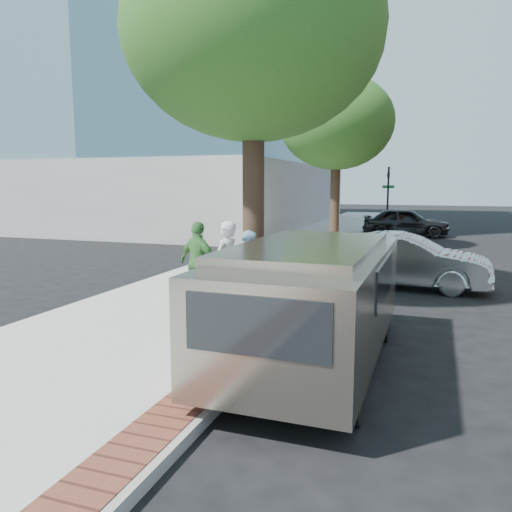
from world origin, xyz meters
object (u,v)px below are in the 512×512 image
at_px(van, 316,296).
at_px(bg_car, 406,222).
at_px(person_officer, 250,266).
at_px(person_gray, 226,266).
at_px(parking_meter, 273,267).
at_px(person_green, 199,262).
at_px(sedan_silver, 404,261).

bearing_deg(van, bg_car, 89.54).
relative_size(person_officer, bg_car, 0.36).
bearing_deg(person_officer, person_gray, 128.62).
bearing_deg(parking_meter, person_officer, 124.11).
xyz_separation_m(person_green, sedan_silver, (4.18, 3.94, -0.32)).
distance_m(parking_meter, bg_car, 18.91).
distance_m(person_officer, person_green, 1.15).
height_order(person_gray, bg_car, person_gray).
xyz_separation_m(person_gray, person_green, (-0.81, 0.36, -0.03)).
distance_m(parking_meter, sedan_silver, 5.36).
bearing_deg(parking_meter, van, -52.33).
distance_m(person_gray, person_green, 0.89).
bearing_deg(bg_car, person_officer, 169.42).
bearing_deg(van, person_gray, 139.07).
bearing_deg(person_gray, person_officer, 178.71).
distance_m(person_green, sedan_silver, 5.75).
xyz_separation_m(parking_meter, van, (1.17, -1.52, -0.15)).
bearing_deg(van, person_officer, 126.50).
bearing_deg(person_green, person_officer, -130.40).
xyz_separation_m(sedan_silver, bg_car, (-0.62, 13.96, 0.03)).
bearing_deg(person_green, person_gray, 176.11).
height_order(person_gray, van, person_gray).
relative_size(person_officer, van, 0.30).
relative_size(person_green, bg_car, 0.41).
xyz_separation_m(bg_car, van, (-0.36, -20.37, 0.30)).
bearing_deg(parking_meter, sedan_silver, 66.17).
bearing_deg(sedan_silver, parking_meter, 160.84).
height_order(person_green, sedan_silver, person_green).
distance_m(person_officer, van, 3.74).
bearing_deg(person_officer, bg_car, -48.51).
xyz_separation_m(person_gray, sedan_silver, (3.37, 4.30, -0.35)).
bearing_deg(van, parking_meter, 128.24).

